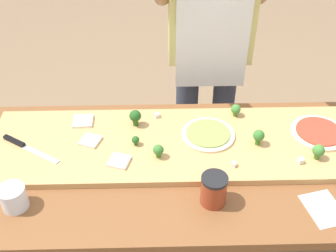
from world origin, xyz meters
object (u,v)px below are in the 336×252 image
Objects in this scene: prep_table at (192,179)px; pizza_slice_far_left at (90,141)px; cheese_crumble_b at (157,115)px; cheese_crumble_d at (301,161)px; broccoli_floret_front_mid at (318,151)px; sauce_jar at (214,190)px; broccoli_floret_front_left at (158,150)px; cheese_crumble_a at (234,164)px; pizza_whole_tomato_red at (319,132)px; pizza_slice_near_left at (119,161)px; pizza_whole_pesto_green at (208,134)px; broccoli_floret_center_left at (236,109)px; pizza_slice_center at (83,121)px; flour_cup at (14,199)px; broccoli_floret_back_mid at (136,140)px; recipe_note at (324,209)px; cook_center at (210,39)px; broccoli_floret_back_left at (135,117)px; broccoli_floret_back_right at (259,136)px; chefs_knife at (23,145)px.

prep_table is 0.45m from pizza_slice_far_left.
cheese_crumble_b is (-0.14, 0.26, 0.14)m from prep_table.
broccoli_floret_front_mid is at bearing 18.38° from cheese_crumble_d.
sauce_jar is at bearing -66.90° from cheese_crumble_b.
cheese_crumble_a is (0.29, -0.06, -0.03)m from broccoli_floret_front_left.
pizza_slice_near_left is at bearing -169.56° from pizza_whole_tomato_red.
cheese_crumble_b is at bearing 148.37° from pizza_whole_pesto_green.
cheese_crumble_d is at bearing -28.53° from cheese_crumble_b.
broccoli_floret_center_left reaches higher than cheese_crumble_b.
sauce_jar is (-0.43, -0.19, -0.00)m from broccoli_floret_front_mid.
pizza_whole_tomato_red reaches higher than pizza_slice_center.
pizza_slice_near_left is 0.63× the size of sauce_jar.
cheese_crumble_a reaches higher than pizza_slice_far_left.
flour_cup reaches higher than pizza_whole_tomato_red.
pizza_whole_tomato_red is at bearing 10.44° from pizza_slice_near_left.
broccoli_floret_back_mid is 0.41m from cheese_crumble_a.
pizza_whole_tomato_red is at bearing 69.85° from broccoli_floret_front_mid.
recipe_note is at bearing -2.19° from flour_cup.
cheese_crumble_d is (0.65, -0.12, -0.01)m from broccoli_floret_back_mid.
broccoli_floret_front_left is at bearing 177.86° from broccoli_floret_front_mid.
cook_center is (-0.30, 0.68, 0.18)m from cheese_crumble_d.
broccoli_floret_back_mid is at bearing 160.74° from cheese_crumble_a.
sauce_jar is at bearing 0.34° from flour_cup.
broccoli_floret_back_left reaches higher than cheese_crumble_d.
pizza_whole_pesto_green is at bearing -14.30° from broccoli_floret_back_left.
broccoli_floret_back_mid reaches higher than pizza_slice_far_left.
cheese_crumble_b is 0.51m from sauce_jar.
broccoli_floret_back_left is at bearing 115.55° from broccoli_floret_front_left.
pizza_whole_tomato_red is at bearing 76.46° from recipe_note.
cheese_crumble_d is at bearing 24.41° from sauce_jar.
pizza_whole_pesto_green is 0.25m from cheese_crumble_b.
recipe_note is (0.03, -0.21, -0.04)m from cheese_crumble_d.
pizza_whole_pesto_green is at bearing 25.16° from flour_cup.
recipe_note is at bearing -17.14° from pizza_slice_near_left.
broccoli_floret_front_mid is at bearing 23.46° from sauce_jar.
broccoli_floret_center_left is at bearing 107.97° from broccoli_floret_back_right.
pizza_slice_near_left is at bearing -169.73° from broccoli_floret_front_left.
broccoli_floret_back_right is at bearing -15.18° from broccoli_floret_back_left.
sauce_jar is 0.07× the size of cook_center.
flour_cup is at bearing -134.85° from broccoli_floret_back_left.
cook_center reaches higher than broccoli_floret_center_left.
flour_cup is at bearing -170.47° from broccoli_floret_front_mid.
broccoli_floret_back_left is at bearing 159.01° from cheese_crumble_d.
cheese_crumble_d is (0.21, -0.31, -0.02)m from broccoli_floret_center_left.
flour_cup reaches higher than cheese_crumble_d.
broccoli_floret_front_mid reaches higher than broccoli_floret_front_left.
broccoli_floret_back_mid is at bearing 135.21° from sauce_jar.
broccoli_floret_back_left is at bearing -149.69° from cheese_crumble_b.
chefs_knife is 1.18m from broccoli_floret_front_mid.
sauce_jar is (0.47, -0.31, 0.03)m from pizza_slice_far_left.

